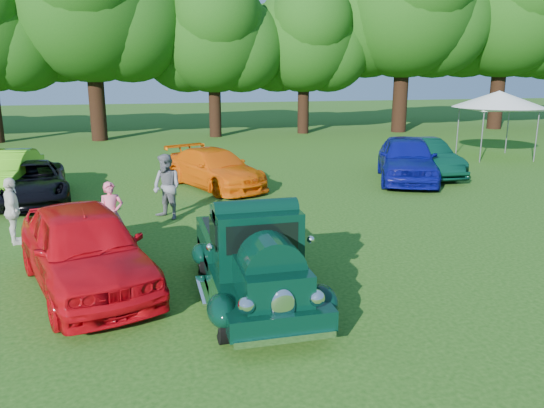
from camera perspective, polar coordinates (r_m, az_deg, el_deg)
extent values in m
plane|color=#1C4C11|center=(9.95, -3.67, -9.41)|extent=(120.00, 120.00, 0.00)
cylinder|color=black|center=(8.14, -5.16, -12.44)|extent=(0.20, 0.68, 0.68)
cylinder|color=black|center=(8.47, 5.28, -11.34)|extent=(0.20, 0.68, 0.68)
cylinder|color=black|center=(10.52, -7.35, -6.18)|extent=(0.20, 0.68, 0.68)
cylinder|color=black|center=(10.78, 0.75, -5.56)|extent=(0.20, 0.68, 0.68)
cube|color=black|center=(9.44, -1.86, -7.60)|extent=(1.58, 4.13, 0.31)
cube|color=black|center=(8.18, -0.06, -8.34)|extent=(1.01, 1.33, 0.57)
cube|color=black|center=(9.10, -1.74, -3.90)|extent=(1.43, 1.05, 1.10)
cube|color=black|center=(8.57, -1.04, -3.69)|extent=(1.19, 0.06, 0.48)
cube|color=black|center=(10.51, -3.30, -3.83)|extent=(1.58, 1.88, 0.53)
cube|color=black|center=(10.44, -3.32, -2.49)|extent=(1.36, 1.65, 0.05)
ellipsoid|color=black|center=(8.06, -5.39, -11.35)|extent=(0.45, 0.79, 0.45)
ellipsoid|color=black|center=(8.40, 5.48, -10.24)|extent=(0.45, 0.79, 0.45)
ellipsoid|color=black|center=(10.46, -7.68, -5.36)|extent=(0.35, 0.66, 0.39)
ellipsoid|color=black|center=(10.74, 1.03, -4.71)|extent=(0.35, 0.66, 0.39)
ellipsoid|color=white|center=(7.62, 1.19, -11.03)|extent=(0.37, 0.11, 0.55)
sphere|color=white|center=(7.55, -2.77, -10.83)|extent=(0.26, 0.26, 0.26)
sphere|color=white|center=(7.79, 4.78, -10.05)|extent=(0.26, 0.26, 0.26)
cube|color=white|center=(7.69, 1.45, -14.30)|extent=(1.49, 0.10, 0.10)
cube|color=white|center=(11.51, -4.14, -4.15)|extent=(1.49, 0.10, 0.10)
imported|color=red|center=(10.43, -19.49, -4.47)|extent=(3.20, 4.98, 1.58)
imported|color=#58C41A|center=(18.81, -27.09, 2.74)|extent=(1.89, 4.69, 1.51)
imported|color=black|center=(18.06, -24.39, 2.15)|extent=(2.77, 4.70, 1.23)
imported|color=#F76408|center=(18.58, -6.16, 3.80)|extent=(3.58, 4.94, 1.33)
imported|color=navy|center=(20.16, 14.29, 4.76)|extent=(3.70, 5.29, 1.67)
imported|color=black|center=(21.40, 15.91, 4.85)|extent=(1.73, 4.41, 1.43)
imported|color=#F36482|center=(12.80, -16.87, -1.04)|extent=(0.60, 0.44, 1.51)
imported|color=slate|center=(14.75, -11.25, 1.83)|extent=(1.08, 1.10, 1.79)
imported|color=white|center=(13.75, -26.14, -0.70)|extent=(0.64, 1.00, 1.59)
cube|color=white|center=(26.95, 23.13, 9.46)|extent=(3.21, 3.21, 0.11)
cone|color=white|center=(26.93, 23.21, 10.35)|extent=(4.71, 4.71, 0.75)
cylinder|color=slate|center=(25.36, 21.64, 6.70)|extent=(0.06, 0.06, 2.25)
cylinder|color=slate|center=(27.63, 19.34, 7.44)|extent=(0.06, 0.06, 2.25)
cylinder|color=slate|center=(26.58, 26.56, 6.51)|extent=(0.06, 0.06, 2.25)
cylinder|color=slate|center=(28.75, 23.99, 7.25)|extent=(0.06, 0.06, 2.25)
cylinder|color=black|center=(32.77, -18.31, 10.47)|extent=(0.91, 0.91, 4.55)
sphere|color=#164D10|center=(32.91, -19.04, 19.49)|extent=(8.31, 8.31, 8.31)
cylinder|color=black|center=(33.19, -6.16, 10.38)|extent=(0.74, 0.74, 3.68)
sphere|color=#164D10|center=(33.19, -6.36, 17.62)|extent=(6.73, 6.73, 6.73)
cylinder|color=black|center=(34.95, 3.39, 10.57)|extent=(0.72, 0.72, 3.62)
sphere|color=#164D10|center=(34.93, 3.49, 17.33)|extent=(6.61, 6.61, 6.61)
cylinder|color=black|center=(36.65, 13.63, 11.31)|extent=(0.96, 0.96, 4.82)
sphere|color=#164D10|center=(36.83, 14.16, 19.88)|extent=(8.82, 8.82, 8.82)
cylinder|color=black|center=(40.75, 23.04, 10.85)|extent=(0.96, 0.96, 4.82)
sphere|color=#164D10|center=(40.91, 23.82, 18.53)|extent=(8.82, 8.82, 8.82)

